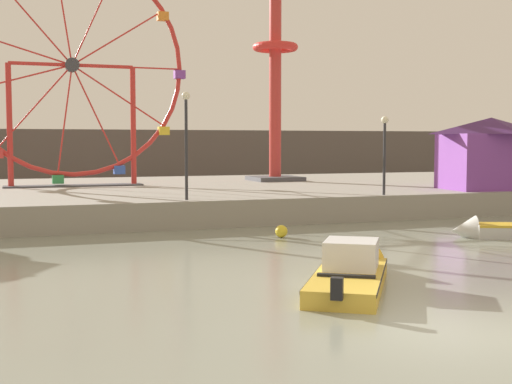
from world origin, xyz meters
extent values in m
plane|color=gray|center=(0.00, 0.00, 0.00)|extent=(240.00, 240.00, 0.00)
cube|color=gray|center=(0.00, 24.64, 0.54)|extent=(110.00, 19.05, 1.09)
cube|color=#564C47|center=(0.00, 49.83, 2.20)|extent=(140.00, 3.00, 4.40)
cone|color=silver|center=(7.61, 9.93, 0.24)|extent=(1.17, 1.30, 1.06)
cube|color=gold|center=(-0.14, 3.64, 0.20)|extent=(3.62, 4.45, 0.39)
cube|color=black|center=(-0.14, 3.64, 0.35)|extent=(3.61, 4.43, 0.08)
cone|color=gold|center=(1.36, 5.94, 0.20)|extent=(1.85, 1.78, 1.43)
cube|color=black|center=(-1.38, 1.74, 0.50)|extent=(0.31, 0.30, 0.44)
cube|color=silver|center=(0.16, 4.09, 0.73)|extent=(1.72, 1.74, 0.67)
cube|color=black|center=(-0.43, 3.18, 0.42)|extent=(1.16, 0.83, 0.06)
torus|color=red|center=(-4.38, 25.83, 7.23)|extent=(11.32, 0.24, 11.32)
cylinder|color=#38383D|center=(-4.38, 25.83, 7.23)|extent=(0.70, 0.50, 0.70)
cylinder|color=red|center=(-6.20, 25.83, 5.14)|extent=(3.70, 0.08, 4.23)
cylinder|color=red|center=(-4.78, 25.83, 4.48)|extent=(0.88, 0.08, 5.49)
cube|color=#33934C|center=(-5.18, 25.83, 1.46)|extent=(0.56, 0.48, 0.44)
cylinder|color=red|center=(-3.23, 25.83, 4.70)|extent=(2.36, 0.08, 5.08)
cube|color=#3356B7|center=(-2.09, 25.83, 1.90)|extent=(0.56, 0.48, 0.44)
cylinder|color=red|center=(-2.05, 25.83, 5.72)|extent=(4.70, 0.08, 3.07)
cube|color=yellow|center=(0.28, 25.83, 3.94)|extent=(0.56, 0.48, 0.44)
cylinder|color=red|center=(-1.61, 25.83, 7.22)|extent=(5.54, 0.08, 0.09)
cube|color=purple|center=(1.16, 25.83, 6.93)|extent=(0.56, 0.48, 0.44)
cylinder|color=red|center=(-2.04, 25.83, 8.72)|extent=(4.71, 0.08, 3.05)
cube|color=orange|center=(0.29, 25.83, 9.93)|extent=(0.56, 0.48, 0.44)
cylinder|color=red|center=(-3.22, 25.83, 9.74)|extent=(2.39, 0.08, 5.07)
cylinder|color=red|center=(-4.76, 25.83, 9.97)|extent=(0.85, 0.08, 5.50)
cylinder|color=red|center=(-6.19, 25.83, 9.32)|extent=(3.68, 0.08, 4.25)
cylinder|color=red|center=(-7.03, 25.83, 8.01)|extent=(5.33, 0.08, 1.65)
cylinder|color=red|center=(-7.04, 25.83, 6.45)|extent=(5.34, 0.08, 1.62)
cylinder|color=red|center=(-7.42, 25.83, 4.16)|extent=(0.28, 0.28, 6.14)
cylinder|color=red|center=(-1.33, 25.83, 4.16)|extent=(0.28, 0.28, 6.14)
cylinder|color=red|center=(-4.38, 25.83, 7.23)|extent=(6.09, 0.18, 0.18)
cube|color=#4C4C51|center=(-4.38, 25.83, 1.13)|extent=(6.89, 1.20, 0.08)
cylinder|color=#BC332D|center=(7.21, 27.33, 6.90)|extent=(0.70, 0.70, 11.64)
torus|color=red|center=(7.21, 27.33, 8.84)|extent=(2.64, 2.64, 0.44)
cube|color=#4C4C51|center=(7.21, 27.33, 1.21)|extent=(2.80, 2.80, 0.24)
cube|color=purple|center=(14.27, 16.97, 2.41)|extent=(4.57, 3.33, 2.65)
pyramid|color=#462156|center=(14.27, 16.97, 4.11)|extent=(5.03, 3.67, 0.80)
cylinder|color=#2D2D33|center=(-0.91, 15.92, 3.04)|extent=(0.12, 0.12, 3.91)
sphere|color=#F2EACC|center=(-0.91, 15.92, 5.14)|extent=(0.32, 0.32, 0.32)
cylinder|color=#2D2D33|center=(7.69, 15.60, 2.62)|extent=(0.12, 0.12, 3.07)
sphere|color=#F2EACC|center=(7.69, 15.60, 4.29)|extent=(0.32, 0.32, 0.32)
sphere|color=yellow|center=(1.54, 12.03, 0.22)|extent=(0.44, 0.44, 0.44)
camera|label=1|loc=(-7.24, -10.09, 3.35)|focal=47.91mm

